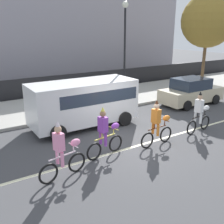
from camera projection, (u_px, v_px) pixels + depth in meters
name	position (u px, v px, depth m)	size (l,w,h in m)	color
ground_plane	(130.00, 142.00, 10.96)	(80.00, 80.00, 0.00)	#424244
road_centre_line	(137.00, 146.00, 10.55)	(36.00, 0.14, 0.01)	beige
sidewalk_curb	(68.00, 104.00, 16.16)	(60.00, 5.00, 0.15)	#9E9B93
fence_line	(51.00, 86.00, 18.31)	(40.00, 0.08, 1.40)	black
building_backdrop	(40.00, 36.00, 25.42)	(28.00, 8.00, 7.77)	#99939E
parade_cyclist_pink	(63.00, 153.00, 8.08)	(1.70, 0.54, 1.92)	black
parade_cyclist_purple	(105.00, 135.00, 9.51)	(1.70, 0.53, 1.92)	black
parade_cyclist_orange	(158.00, 125.00, 10.40)	(1.72, 0.50, 1.92)	black
parade_cyclist_zebra	(200.00, 114.00, 11.74)	(1.72, 0.50, 1.92)	black
parked_van_white	(85.00, 100.00, 12.38)	(5.00, 2.22, 2.18)	white
parked_car_beige	(191.00, 92.00, 16.21)	(4.10, 1.92, 1.64)	beige
street_lamp_post	(125.00, 38.00, 15.46)	(0.36, 0.36, 5.86)	black
street_tree_near_lamp	(208.00, 21.00, 19.30)	(3.91, 3.91, 6.89)	brown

